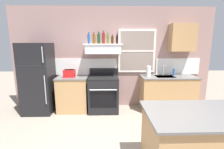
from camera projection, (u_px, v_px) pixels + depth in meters
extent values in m
cube|color=gray|center=(113.00, 58.00, 4.44)|extent=(5.40, 0.06, 2.70)
cube|color=white|center=(71.00, 67.00, 4.41)|extent=(2.50, 0.02, 0.44)
cube|color=white|center=(178.00, 66.00, 4.49)|extent=(1.20, 0.02, 0.44)
cube|color=white|center=(137.00, 51.00, 4.37)|extent=(1.00, 0.04, 1.15)
cube|color=gray|center=(137.00, 51.00, 4.36)|extent=(0.90, 0.01, 1.05)
cube|color=white|center=(137.00, 51.00, 4.35)|extent=(0.90, 0.02, 0.04)
cube|color=black|center=(38.00, 78.00, 4.09)|extent=(0.70, 0.68, 1.77)
cube|color=#333333|center=(30.00, 66.00, 3.69)|extent=(0.69, 0.00, 0.01)
cylinder|color=#A5A8AD|center=(45.00, 90.00, 3.78)|extent=(0.02, 0.02, 0.69)
cylinder|color=#A5A8AD|center=(42.00, 55.00, 3.62)|extent=(0.02, 0.02, 0.36)
cube|color=tan|center=(73.00, 94.00, 4.26)|extent=(0.76, 0.60, 0.88)
cube|color=#605E5B|center=(72.00, 77.00, 4.17)|extent=(0.79, 0.63, 0.03)
cube|color=red|center=(69.00, 73.00, 4.12)|extent=(0.28, 0.20, 0.19)
cube|color=black|center=(69.00, 70.00, 4.11)|extent=(0.24, 0.16, 0.01)
cube|color=black|center=(64.00, 72.00, 4.11)|extent=(0.02, 0.03, 0.02)
cube|color=black|center=(104.00, 95.00, 4.25)|extent=(0.76, 0.64, 0.87)
cube|color=black|center=(103.00, 78.00, 4.16)|extent=(0.76, 0.64, 0.04)
cube|color=black|center=(104.00, 71.00, 4.42)|extent=(0.76, 0.06, 0.18)
cube|color=black|center=(103.00, 99.00, 3.93)|extent=(0.65, 0.01, 0.40)
cylinder|color=silver|center=(103.00, 90.00, 3.85)|extent=(0.65, 0.03, 0.03)
cube|color=silver|center=(103.00, 49.00, 4.12)|extent=(0.88, 0.48, 0.22)
cube|color=#262628|center=(103.00, 53.00, 3.91)|extent=(0.75, 0.02, 0.04)
cube|color=white|center=(103.00, 44.00, 4.09)|extent=(0.96, 0.52, 0.02)
cylinder|color=#1E478C|center=(89.00, 39.00, 4.01)|extent=(0.07, 0.07, 0.23)
cylinder|color=#1E478C|center=(89.00, 33.00, 3.98)|extent=(0.03, 0.03, 0.06)
cylinder|color=brown|center=(94.00, 39.00, 4.11)|extent=(0.07, 0.07, 0.23)
cylinder|color=brown|center=(94.00, 33.00, 4.08)|extent=(0.03, 0.03, 0.06)
cylinder|color=#143819|center=(99.00, 39.00, 4.12)|extent=(0.07, 0.07, 0.24)
cylinder|color=#143819|center=(99.00, 33.00, 4.09)|extent=(0.03, 0.03, 0.06)
cylinder|color=maroon|center=(104.00, 39.00, 4.11)|extent=(0.07, 0.07, 0.26)
cylinder|color=maroon|center=(103.00, 32.00, 4.08)|extent=(0.03, 0.03, 0.06)
cylinder|color=#4C601E|center=(108.00, 39.00, 4.07)|extent=(0.06, 0.06, 0.22)
cylinder|color=#4C601E|center=(108.00, 33.00, 4.04)|extent=(0.03, 0.03, 0.06)
cylinder|color=#381E0F|center=(112.00, 40.00, 4.09)|extent=(0.06, 0.06, 0.18)
cylinder|color=#381E0F|center=(112.00, 35.00, 4.07)|extent=(0.03, 0.03, 0.05)
cylinder|color=black|center=(117.00, 40.00, 4.09)|extent=(0.06, 0.06, 0.20)
cylinder|color=black|center=(117.00, 35.00, 4.07)|extent=(0.02, 0.02, 0.05)
cube|color=tan|center=(167.00, 93.00, 4.33)|extent=(1.40, 0.60, 0.88)
cube|color=#605E5B|center=(168.00, 77.00, 4.25)|extent=(1.43, 0.63, 0.03)
cube|color=#B7BABC|center=(165.00, 77.00, 4.22)|extent=(0.48, 0.36, 0.01)
cylinder|color=silver|center=(163.00, 70.00, 4.33)|extent=(0.03, 0.03, 0.28)
cylinder|color=silver|center=(165.00, 66.00, 4.23)|extent=(0.02, 0.16, 0.02)
cylinder|color=white|center=(149.00, 71.00, 4.20)|extent=(0.11, 0.11, 0.27)
cylinder|color=blue|center=(174.00, 72.00, 4.33)|extent=(0.06, 0.06, 0.18)
cube|color=tan|center=(198.00, 146.00, 2.12)|extent=(1.32, 0.82, 0.88)
cube|color=#605E5B|center=(202.00, 114.00, 2.03)|extent=(1.40, 0.90, 0.03)
cube|color=tan|center=(182.00, 38.00, 4.20)|extent=(0.64, 0.32, 0.70)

